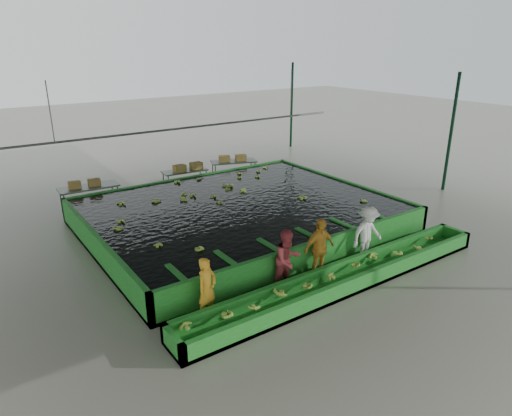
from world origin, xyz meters
TOP-DOWN VIEW (x-y plane):
  - ground at (0.00, 0.00)m, footprint 80.00×80.00m
  - shed_roof at (0.00, 0.00)m, footprint 20.00×22.00m
  - shed_posts at (0.00, 0.00)m, footprint 20.00×22.00m
  - flotation_tank at (0.00, 1.50)m, footprint 10.00×8.00m
  - tank_water at (0.00, 1.50)m, footprint 9.70×7.70m
  - sorting_trough at (0.00, -3.60)m, footprint 10.00×1.00m
  - cableway_rail at (0.00, 5.00)m, footprint 0.08×0.08m
  - rail_hanger_left at (-5.00, 5.00)m, footprint 0.04×0.04m
  - rail_hanger_right at (5.00, 5.00)m, footprint 0.04×0.04m
  - worker_a at (-3.67, -2.80)m, footprint 0.65×0.54m
  - worker_b at (-1.30, -2.80)m, footprint 0.83×0.66m
  - worker_c at (-0.20, -2.80)m, footprint 1.02×0.44m
  - worker_d at (1.70, -2.80)m, footprint 1.11×0.68m
  - packing_table_left at (-3.84, 6.12)m, footprint 2.20×0.94m
  - packing_table_mid at (0.36, 6.49)m, footprint 1.99×0.93m
  - packing_table_right at (2.88, 6.47)m, footprint 2.23×1.47m
  - box_stack_left at (-3.97, 6.12)m, footprint 1.19×0.45m
  - box_stack_mid at (0.49, 6.40)m, footprint 1.31×0.38m
  - box_stack_right at (2.81, 6.44)m, footprint 1.30×0.77m
  - floating_bananas at (0.00, 2.30)m, footprint 8.62×5.88m
  - trough_bananas at (0.00, -3.60)m, footprint 8.82×0.59m

SIDE VIEW (x-z plane):
  - ground at x=0.00m, z-range 0.00..0.00m
  - sorting_trough at x=0.00m, z-range 0.00..0.50m
  - trough_bananas at x=0.00m, z-range 0.34..0.46m
  - packing_table_mid at x=0.36m, z-range 0.00..0.88m
  - flotation_tank at x=0.00m, z-range 0.00..0.90m
  - packing_table_right at x=2.88m, z-range 0.00..0.94m
  - packing_table_left at x=-3.84m, z-range 0.00..0.99m
  - worker_a at x=-3.67m, z-range 0.00..1.54m
  - worker_b at x=-1.30m, z-range 0.00..1.66m
  - worker_d at x=1.70m, z-range 0.00..1.67m
  - tank_water at x=0.00m, z-range 0.85..0.85m
  - floating_bananas at x=0.00m, z-range 0.79..0.91m
  - worker_c at x=-0.20m, z-range 0.00..1.72m
  - box_stack_mid at x=0.49m, z-range 0.74..1.02m
  - box_stack_right at x=2.81m, z-range 0.81..1.08m
  - box_stack_left at x=-3.97m, z-range 0.87..1.11m
  - shed_posts at x=0.00m, z-range 0.00..5.00m
  - cableway_rail at x=0.00m, z-range -4.00..10.00m
  - rail_hanger_left at x=-5.00m, z-range 3.00..5.00m
  - rail_hanger_right at x=5.00m, z-range 3.00..5.00m
  - shed_roof at x=0.00m, z-range 4.98..5.02m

